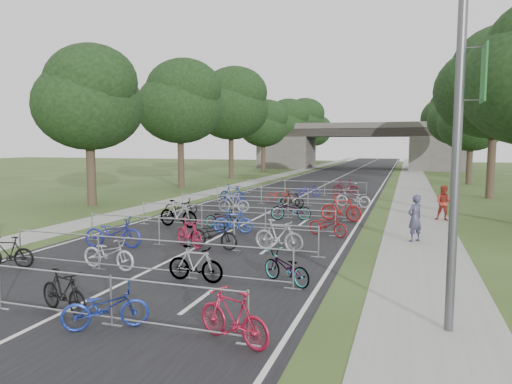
{
  "coord_description": "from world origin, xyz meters",
  "views": [
    {
      "loc": [
        7.38,
        -7.89,
        3.84
      ],
      "look_at": [
        -0.86,
        16.88,
        1.1
      ],
      "focal_mm": 32.0,
      "sensor_mm": 36.0,
      "label": 1
    }
  ],
  "objects_px": {
    "overpass_bridge": "(358,146)",
    "bike_1": "(64,292)",
    "pedestrian_b": "(444,203)",
    "bike_2": "(105,308)",
    "lamppost": "(460,122)",
    "pedestrian_a": "(415,218)"
  },
  "relations": [
    {
      "from": "bike_2",
      "to": "pedestrian_a",
      "type": "bearing_deg",
      "value": -62.01
    },
    {
      "from": "pedestrian_b",
      "to": "pedestrian_a",
      "type": "bearing_deg",
      "value": -97.08
    },
    {
      "from": "lamppost",
      "to": "pedestrian_b",
      "type": "height_order",
      "value": "lamppost"
    },
    {
      "from": "bike_1",
      "to": "pedestrian_a",
      "type": "bearing_deg",
      "value": -18.91
    },
    {
      "from": "lamppost",
      "to": "pedestrian_a",
      "type": "relative_size",
      "value": 4.4
    },
    {
      "from": "lamppost",
      "to": "bike_2",
      "type": "distance_m",
      "value": 8.1
    },
    {
      "from": "pedestrian_b",
      "to": "bike_2",
      "type": "bearing_deg",
      "value": -107.23
    },
    {
      "from": "bike_1",
      "to": "bike_2",
      "type": "distance_m",
      "value": 1.52
    },
    {
      "from": "bike_2",
      "to": "pedestrian_b",
      "type": "xyz_separation_m",
      "value": [
        7.68,
        16.85,
        0.43
      ]
    },
    {
      "from": "overpass_bridge",
      "to": "bike_1",
      "type": "bearing_deg",
      "value": -89.93
    },
    {
      "from": "bike_2",
      "to": "pedestrian_b",
      "type": "relative_size",
      "value": 0.99
    },
    {
      "from": "overpass_bridge",
      "to": "pedestrian_a",
      "type": "xyz_separation_m",
      "value": [
        7.73,
        -54.09,
        -2.6
      ]
    },
    {
      "from": "overpass_bridge",
      "to": "pedestrian_b",
      "type": "bearing_deg",
      "value": -79.22
    },
    {
      "from": "overpass_bridge",
      "to": "bike_2",
      "type": "height_order",
      "value": "overpass_bridge"
    },
    {
      "from": "lamppost",
      "to": "bike_2",
      "type": "xyz_separation_m",
      "value": [
        -6.81,
        -2.19,
        -3.82
      ]
    },
    {
      "from": "overpass_bridge",
      "to": "bike_1",
      "type": "distance_m",
      "value": 64.82
    },
    {
      "from": "lamppost",
      "to": "bike_1",
      "type": "xyz_separation_m",
      "value": [
        -8.26,
        -1.74,
        -3.77
      ]
    },
    {
      "from": "bike_1",
      "to": "pedestrian_b",
      "type": "relative_size",
      "value": 0.95
    },
    {
      "from": "bike_1",
      "to": "bike_2",
      "type": "height_order",
      "value": "bike_1"
    },
    {
      "from": "lamppost",
      "to": "pedestrian_a",
      "type": "height_order",
      "value": "lamppost"
    },
    {
      "from": "overpass_bridge",
      "to": "lamppost",
      "type": "distance_m",
      "value": 63.55
    },
    {
      "from": "bike_2",
      "to": "overpass_bridge",
      "type": "bearing_deg",
      "value": -31.46
    }
  ]
}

